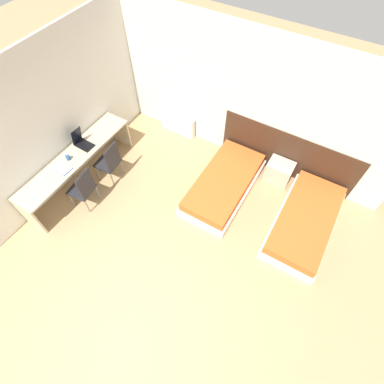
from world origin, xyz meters
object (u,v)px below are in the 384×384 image
(bed_near_door, at_px, (305,222))
(nightstand, at_px, (279,172))
(chair_near_laptop, at_px, (110,161))
(laptop, at_px, (82,142))
(bed_near_window, at_px, (224,184))
(chair_near_notebook, at_px, (83,188))

(bed_near_door, xyz_separation_m, nightstand, (-0.81, 0.80, 0.06))
(chair_near_laptop, xyz_separation_m, laptop, (-0.52, -0.07, 0.30))
(nightstand, bearing_deg, chair_near_laptop, -150.03)
(bed_near_window, xyz_separation_m, nightstand, (0.81, 0.80, 0.06))
(bed_near_window, bearing_deg, chair_near_notebook, -142.31)
(chair_near_notebook, bearing_deg, nightstand, 32.43)
(bed_near_door, bearing_deg, chair_near_notebook, -156.65)
(chair_near_laptop, bearing_deg, bed_near_door, 8.79)
(nightstand, bearing_deg, bed_near_window, -135.49)
(nightstand, height_order, laptop, laptop)
(chair_near_notebook, xyz_separation_m, laptop, (-0.52, 0.67, 0.30))
(bed_near_window, bearing_deg, nightstand, 44.51)
(bed_near_door, bearing_deg, chair_near_laptop, -166.90)
(bed_near_window, height_order, nightstand, nightstand)
(chair_near_laptop, distance_m, chair_near_notebook, 0.73)
(bed_near_door, relative_size, chair_near_laptop, 2.09)
(nightstand, relative_size, chair_near_laptop, 0.52)
(chair_near_laptop, bearing_deg, chair_near_notebook, -94.33)
(laptop, bearing_deg, bed_near_window, 21.09)
(bed_near_door, distance_m, laptop, 4.34)
(bed_near_door, xyz_separation_m, chair_near_notebook, (-3.67, -1.58, 0.33))
(bed_near_window, xyz_separation_m, chair_near_laptop, (-2.05, -0.85, 0.33))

